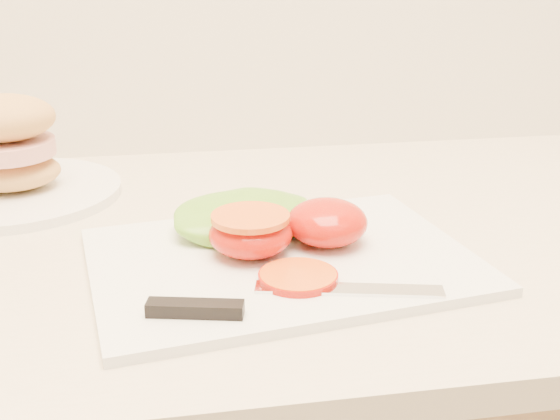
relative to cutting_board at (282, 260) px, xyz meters
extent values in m
cube|color=white|center=(0.00, 0.00, 0.00)|extent=(0.41, 0.32, 0.01)
ellipsoid|color=red|center=(0.05, 0.02, 0.03)|extent=(0.08, 0.08, 0.05)
ellipsoid|color=red|center=(-0.03, 0.01, 0.03)|extent=(0.08, 0.08, 0.04)
cylinder|color=#D23E0D|center=(-0.03, 0.01, 0.04)|extent=(0.08, 0.08, 0.01)
cylinder|color=orange|center=(0.01, -0.06, 0.01)|extent=(0.07, 0.07, 0.01)
ellipsoid|color=#73B32F|center=(-0.03, 0.07, 0.02)|extent=(0.19, 0.15, 0.03)
ellipsoid|color=#73B32F|center=(0.02, 0.09, 0.02)|extent=(0.11, 0.12, 0.02)
cube|color=silver|center=(0.05, -0.08, 0.01)|extent=(0.17, 0.06, 0.00)
cube|color=black|center=(-0.09, -0.10, 0.01)|extent=(0.08, 0.04, 0.01)
cylinder|color=white|center=(-0.30, 0.26, 0.00)|extent=(0.27, 0.27, 0.01)
ellipsoid|color=tan|center=(-0.30, 0.26, 0.03)|extent=(0.12, 0.10, 0.04)
cylinder|color=#D8938C|center=(-0.30, 0.26, 0.06)|extent=(0.12, 0.12, 0.02)
ellipsoid|color=tan|center=(-0.30, 0.26, 0.10)|extent=(0.12, 0.10, 0.06)
camera|label=1|loc=(-0.11, -0.62, 0.29)|focal=45.00mm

